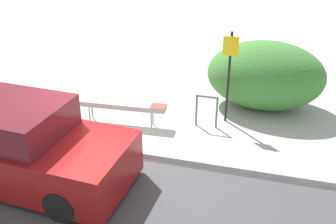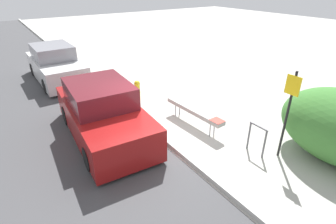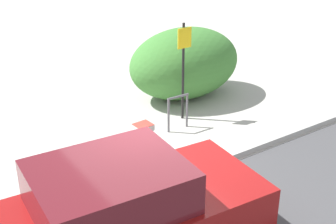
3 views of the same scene
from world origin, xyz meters
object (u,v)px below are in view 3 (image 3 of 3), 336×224
object	(u,v)px
bench	(102,141)
bike_rack	(178,109)
parked_car_near	(120,219)
sign_post	(183,63)

from	to	relation	value
bench	bike_rack	bearing A→B (deg)	7.62
bench	parked_car_near	distance (m)	2.75
bike_rack	sign_post	xyz separation A→B (m)	(0.43, 0.40, 0.88)
bench	sign_post	distance (m)	2.77
bike_rack	parked_car_near	world-z (taller)	parked_car_near
sign_post	parked_car_near	distance (m)	4.90
bike_rack	bench	bearing A→B (deg)	-169.00
bench	bike_rack	world-z (taller)	bike_rack
bench	bike_rack	xyz separation A→B (m)	(2.07, 0.40, 0.00)
bike_rack	parked_car_near	size ratio (longest dim) A/B	0.19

